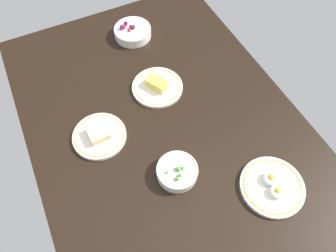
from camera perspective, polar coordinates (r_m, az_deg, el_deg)
The scene contains 6 objects.
dining_table at distance 117.61cm, azimuth -0.00°, elevation -1.02°, with size 148.98×99.13×4.00cm, color black.
bowl_berries at distance 147.45cm, azimuth -6.59°, elevation 16.95°, with size 16.78×16.78×6.17cm.
plate_sandwich at distance 115.75cm, azimuth -12.60°, elevation -1.69°, with size 19.73×19.73×4.67cm.
plate_eggs at distance 110.33cm, azimuth 18.72°, elevation -10.49°, with size 21.61×21.61×5.25cm.
bowl_peas at distance 105.46cm, azimuth 1.69°, elevation -8.41°, with size 14.21×14.21×5.56cm.
plate_cheese at distance 126.15cm, azimuth -1.99°, elevation 7.34°, with size 20.66×20.66×4.81cm.
Camera 1 is at (53.78, -26.14, 103.28)cm, focal length 32.97 mm.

